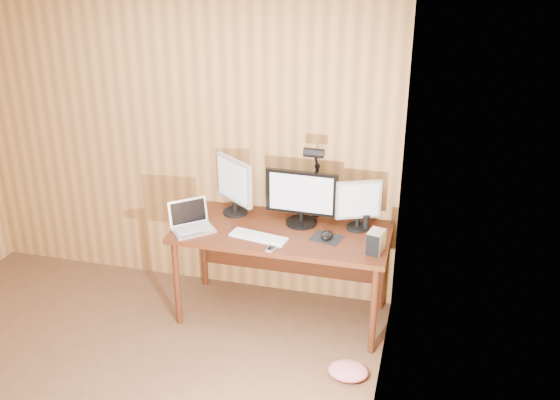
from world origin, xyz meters
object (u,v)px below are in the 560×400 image
at_px(monitor_center, 302,197).
at_px(keyboard, 259,237).
at_px(phone, 271,249).
at_px(laptop, 191,222).
at_px(speaker, 366,223).
at_px(monitor_right, 358,204).
at_px(monitor_left, 234,184).
at_px(desk_lamp, 315,172).
at_px(desk, 284,240).
at_px(mouse, 327,235).
at_px(hard_drive, 376,242).

xyz_separation_m(monitor_center, keyboard, (-0.25, -0.30, -0.21)).
relative_size(monitor_center, phone, 5.12).
bearing_deg(laptop, speaker, -26.97).
height_order(monitor_right, speaker, monitor_right).
relative_size(monitor_right, laptop, 1.02).
bearing_deg(keyboard, speaker, 34.05).
distance_m(laptop, phone, 0.68).
height_order(monitor_left, desk_lamp, desk_lamp).
height_order(monitor_center, keyboard, monitor_center).
distance_m(desk, monitor_right, 0.64).
relative_size(desk, desk_lamp, 2.47).
bearing_deg(phone, desk, 99.34).
height_order(mouse, speaker, speaker).
bearing_deg(speaker, desk_lamp, 170.54).
bearing_deg(keyboard, monitor_center, 61.24).
distance_m(monitor_right, desk_lamp, 0.40).
distance_m(monitor_left, speaker, 1.04).
relative_size(laptop, hard_drive, 2.29).
height_order(desk, monitor_right, monitor_right).
relative_size(hard_drive, desk_lamp, 0.25).
bearing_deg(mouse, phone, -135.01).
height_order(laptop, phone, laptop).
relative_size(monitor_left, speaker, 3.86).
height_order(hard_drive, speaker, hard_drive).
distance_m(hard_drive, speaker, 0.34).
relative_size(hard_drive, speaker, 1.39).
distance_m(monitor_center, monitor_right, 0.42).
relative_size(speaker, desk_lamp, 0.18).
xyz_separation_m(desk, mouse, (0.35, -0.11, 0.15)).
relative_size(mouse, desk_lamp, 0.19).
bearing_deg(phone, speaker, 46.72).
xyz_separation_m(monitor_right, speaker, (0.07, -0.01, -0.15)).
distance_m(mouse, hard_drive, 0.38).
distance_m(speaker, desk_lamp, 0.53).
relative_size(laptop, desk_lamp, 0.58).
distance_m(monitor_right, mouse, 0.33).
distance_m(mouse, desk_lamp, 0.49).
bearing_deg(desk_lamp, keyboard, -117.10).
bearing_deg(hard_drive, monitor_right, 130.77).
height_order(mouse, phone, mouse).
bearing_deg(desk_lamp, mouse, -47.58).
xyz_separation_m(desk, hard_drive, (0.71, -0.23, 0.20)).
bearing_deg(mouse, monitor_right, 55.78).
distance_m(hard_drive, desk_lamp, 0.72).
height_order(keyboard, phone, keyboard).
distance_m(desk, speaker, 0.64).
height_order(speaker, desk_lamp, desk_lamp).
bearing_deg(speaker, desk, -171.70).
height_order(keyboard, mouse, mouse).
relative_size(laptop, phone, 3.53).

